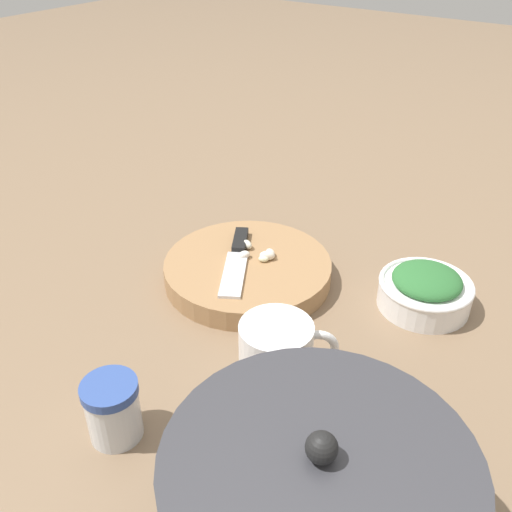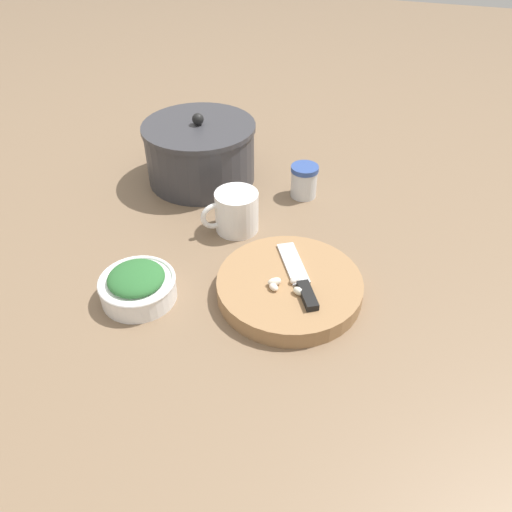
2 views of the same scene
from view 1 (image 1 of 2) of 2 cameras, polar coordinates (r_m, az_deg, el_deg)
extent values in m
plane|color=#7F664C|center=(0.89, 3.28, -5.35)|extent=(5.00, 5.00, 0.00)
cylinder|color=#9E754C|center=(0.94, -0.84, -1.45)|extent=(0.27, 0.27, 0.04)
cube|color=black|center=(0.98, -1.59, 1.56)|extent=(0.07, 0.05, 0.01)
cube|color=silver|center=(0.90, -2.24, -1.83)|extent=(0.12, 0.09, 0.01)
ellipsoid|color=white|center=(0.96, -0.89, 1.16)|extent=(0.02, 0.02, 0.01)
ellipsoid|color=#F2E1CD|center=(0.94, 1.43, 0.33)|extent=(0.02, 0.02, 0.01)
ellipsoid|color=white|center=(0.93, 1.13, 0.05)|extent=(0.03, 0.03, 0.02)
ellipsoid|color=#E9EBC3|center=(0.93, 0.75, -0.29)|extent=(0.02, 0.02, 0.01)
ellipsoid|color=white|center=(0.94, -1.17, 0.12)|extent=(0.02, 0.02, 0.01)
cylinder|color=white|center=(0.92, 16.47, -3.74)|extent=(0.14, 0.14, 0.04)
torus|color=white|center=(0.91, 16.67, -2.66)|extent=(0.14, 0.14, 0.01)
ellipsoid|color=#2D6B33|center=(0.90, 16.74, -2.30)|extent=(0.11, 0.11, 0.03)
cylinder|color=silver|center=(0.71, -14.04, -15.02)|extent=(0.06, 0.06, 0.07)
cylinder|color=#334F99|center=(0.68, -14.49, -12.74)|extent=(0.07, 0.07, 0.01)
cylinder|color=white|center=(0.74, 1.99, -9.78)|extent=(0.10, 0.10, 0.09)
torus|color=white|center=(0.75, 5.95, -9.34)|extent=(0.05, 0.05, 0.06)
cylinder|color=#38383D|center=(0.51, 6.43, -19.91)|extent=(0.28, 0.28, 0.01)
sphere|color=black|center=(0.50, 6.58, -18.50)|extent=(0.03, 0.03, 0.03)
camera|label=2|loc=(1.45, 12.23, 36.43)|focal=35.00mm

